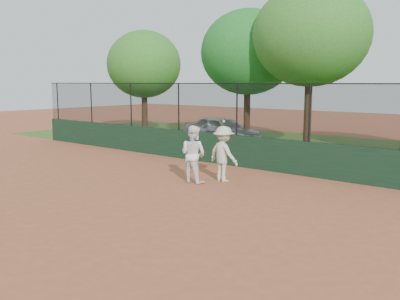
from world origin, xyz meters
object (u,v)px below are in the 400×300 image
Objects in this scene: parked_car at (222,130)px; player_main at (223,154)px; player_second at (193,154)px; tree_1 at (248,52)px; tree_0 at (144,65)px; tree_2 at (311,35)px.

player_main is at bearing -139.69° from parked_car.
player_main reaches higher than player_second.
player_second is at bearing -66.21° from tree_1.
player_second is 13.88m from tree_0.
tree_2 is at bearing -7.68° from tree_1.
player_main is at bearing -60.91° from tree_1.
player_main is 14.00m from tree_0.
player_main is at bearing -32.75° from tree_0.
player_main is 10.57m from tree_1.
tree_1 is at bearing -68.91° from player_second.
tree_2 is (4.31, 1.04, 4.64)m from parked_car.
player_second is at bearing -145.89° from parked_car.
player_main is 9.29m from tree_2.
tree_1 reaches higher than player_second.
tree_0 is at bearing 147.25° from player_main.
parked_car is at bearing -166.50° from tree_2.
tree_0 is 10.52m from tree_2.
parked_car is 0.56× the size of tree_2.
tree_2 reaches higher than player_main.
player_main is (5.30, -7.04, 0.16)m from parked_car.
tree_0 reaches higher than player_main.
player_main is 0.32× the size of tree_0.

